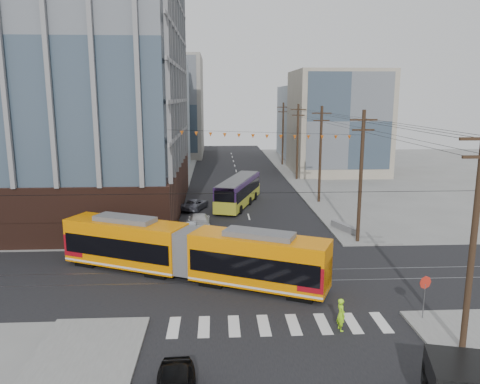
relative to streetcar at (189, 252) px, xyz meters
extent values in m
plane|color=slate|center=(5.17, -4.04, -1.81)|extent=(160.00, 160.00, 0.00)
cube|color=#381E16|center=(-16.83, 18.96, 12.49)|extent=(30.00, 25.00, 28.60)
cube|color=#8C99A5|center=(-11.83, 47.96, 7.19)|extent=(18.00, 16.00, 18.00)
cube|color=gray|center=(21.17, 43.96, 6.19)|extent=(14.00, 14.00, 16.00)
cube|color=gray|center=(-8.83, 67.96, 8.19)|extent=(16.00, 18.00, 20.00)
cube|color=#8C99A5|center=(23.17, 63.96, 5.19)|extent=(16.00, 16.00, 14.00)
cylinder|color=black|center=(13.67, -10.04, 3.69)|extent=(0.30, 0.30, 11.00)
cylinder|color=black|center=(13.67, 51.96, 3.69)|extent=(0.30, 0.30, 11.00)
imported|color=#A7ADB2|center=(-0.69, 9.24, -1.07)|extent=(1.90, 4.58, 1.48)
imported|color=silver|center=(0.26, 12.07, -1.11)|extent=(2.14, 4.93, 1.41)
imported|color=#515360|center=(-0.46, 19.35, -1.21)|extent=(3.31, 4.77, 1.21)
imported|color=#A4F61C|center=(8.32, -7.75, -0.93)|extent=(0.53, 0.71, 1.76)
cube|color=gray|center=(13.47, 10.06, -1.45)|extent=(2.08, 3.69, 0.73)
camera|label=1|loc=(1.91, -30.01, 10.21)|focal=35.00mm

